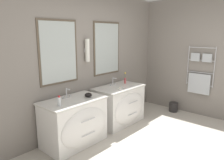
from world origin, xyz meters
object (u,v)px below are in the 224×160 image
at_px(toiletry_bottle, 59,101).
at_px(amenity_bowl, 88,95).
at_px(vanity_right, 120,105).
at_px(vanity_left, 75,122).
at_px(flower_vase, 125,79).
at_px(waste_bin, 173,107).

height_order(toiletry_bottle, amenity_bowl, toiletry_bottle).
height_order(vanity_right, amenity_bowl, amenity_bowl).
bearing_deg(vanity_right, amenity_bowl, -176.90).
height_order(vanity_left, toiletry_bottle, toiletry_bottle).
relative_size(amenity_bowl, flower_vase, 0.51).
relative_size(vanity_left, toiletry_bottle, 6.66).
bearing_deg(flower_vase, amenity_bowl, -172.23).
height_order(vanity_left, vanity_right, same).
bearing_deg(amenity_bowl, waste_bin, -11.83).
relative_size(vanity_left, flower_vase, 4.29).
distance_m(toiletry_bottle, amenity_bowl, 0.59).
bearing_deg(waste_bin, toiletry_bottle, 170.78).
distance_m(amenity_bowl, waste_bin, 2.44).
xyz_separation_m(amenity_bowl, flower_vase, (1.23, 0.17, 0.06)).
bearing_deg(waste_bin, flower_vase, 148.61).
distance_m(vanity_right, waste_bin, 1.49).
relative_size(vanity_left, amenity_bowl, 8.39).
distance_m(vanity_right, flower_vase, 0.58).
height_order(amenity_bowl, waste_bin, amenity_bowl).
distance_m(vanity_right, amenity_bowl, 1.01).
bearing_deg(vanity_left, amenity_bowl, -10.81).
height_order(vanity_right, flower_vase, flower_vase).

